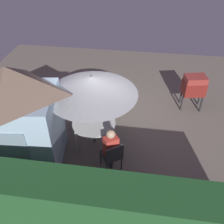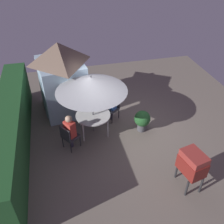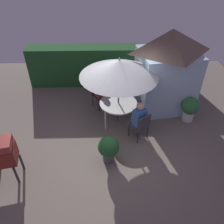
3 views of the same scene
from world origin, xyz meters
TOP-DOWN VIEW (x-y plane):
  - ground_plane at (0.00, 0.00)m, footprint 11.00×11.00m
  - hedge_backdrop at (0.00, 3.50)m, footprint 6.40×0.77m
  - garden_shed at (1.86, 1.77)m, footprint 2.14×1.89m
  - patio_table at (0.24, 0.91)m, footprint 1.19×1.19m
  - patio_umbrella at (0.24, 0.91)m, footprint 2.31×2.31m
  - bbq_grill at (-2.64, -1.22)m, footprint 0.79×0.64m
  - chair_near_shed at (-0.40, 1.82)m, footprint 0.64×0.65m
  - chair_far_side at (0.86, 0.06)m, footprint 0.65×0.65m
  - potted_plant_by_shed at (2.57, 0.92)m, footprint 0.56×0.56m
  - potted_plant_by_grill at (-0.09, -0.76)m, footprint 0.57×0.57m
  - person_in_red at (-0.36, 1.75)m, footprint 0.42×0.39m
  - person_in_blue at (0.80, 0.13)m, footprint 0.42×0.39m

SIDE VIEW (x-z plane):
  - ground_plane at x=0.00m, z-range 0.00..0.00m
  - potted_plant_by_grill at x=-0.09m, z-range 0.06..0.86m
  - potted_plant_by_shed at x=2.57m, z-range 0.06..0.91m
  - chair_near_shed at x=-0.40m, z-range 0.07..0.97m
  - chair_far_side at x=0.86m, z-range 0.07..0.97m
  - patio_table at x=0.24m, z-range 0.31..1.04m
  - hedge_backdrop at x=0.00m, z-range 0.00..1.56m
  - person_in_red at x=-0.36m, z-range 0.15..1.41m
  - person_in_blue at x=0.80m, z-range 0.15..1.41m
  - bbq_grill at x=-2.64m, z-range 0.25..1.45m
  - garden_shed at x=1.86m, z-range 0.03..2.78m
  - patio_umbrella at x=0.24m, z-range 0.81..3.05m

